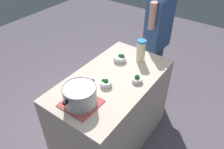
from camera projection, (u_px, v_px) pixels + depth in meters
The scene contains 9 objects.
ground_plane at pixel (112, 138), 2.66m from camera, with size 8.00×8.00×0.00m, color slate.
counter_slab at pixel (112, 112), 2.37m from camera, with size 1.29×0.73×0.94m, color beige.
dish_cloth at pixel (81, 103), 1.82m from camera, with size 0.29×0.30×0.01m, color #BE4C48.
cooking_pot at pixel (80, 95), 1.76m from camera, with size 0.35×0.28×0.17m.
lemonade_pitcher at pixel (141, 50), 2.27m from camera, with size 0.10×0.10×0.24m.
broccoli_bowl_front at pixel (137, 79), 2.04m from camera, with size 0.10×0.10×0.08m.
broccoli_bowl_center at pixel (120, 58), 2.32m from camera, with size 0.14×0.14×0.09m.
broccoli_bowl_back at pixel (106, 83), 1.99m from camera, with size 0.11×0.11×0.08m.
person_cook at pixel (157, 40), 2.75m from camera, with size 0.50×0.24×1.65m.
Camera 1 is at (-1.32, -0.96, 2.24)m, focal length 34.76 mm.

